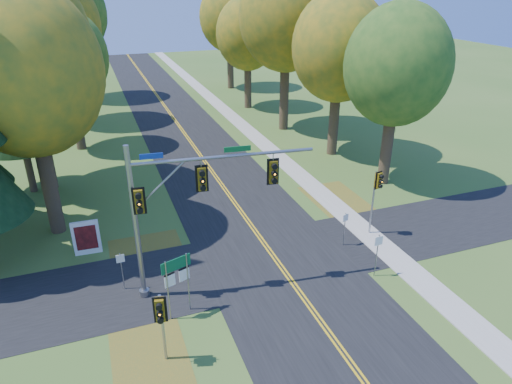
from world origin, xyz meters
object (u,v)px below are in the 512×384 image
object	(u,v)px
east_signal_pole	(377,187)
route_sign_cluster	(177,275)
traffic_mast	(181,200)
info_kiosk	(86,238)

from	to	relation	value
east_signal_pole	route_sign_cluster	distance (m)	12.61
traffic_mast	east_signal_pole	distance (m)	11.70
east_signal_pole	info_kiosk	bearing A→B (deg)	153.20
traffic_mast	route_sign_cluster	size ratio (longest dim) A/B	2.74
traffic_mast	info_kiosk	world-z (taller)	traffic_mast
traffic_mast	route_sign_cluster	bearing A→B (deg)	-107.33
east_signal_pole	traffic_mast	bearing A→B (deg)	173.40
traffic_mast	info_kiosk	xyz separation A→B (m)	(-4.48, 5.12, -3.94)
route_sign_cluster	traffic_mast	bearing A→B (deg)	47.73
east_signal_pole	route_sign_cluster	world-z (taller)	east_signal_pole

